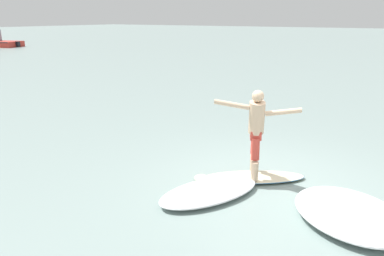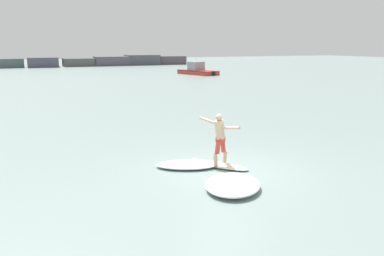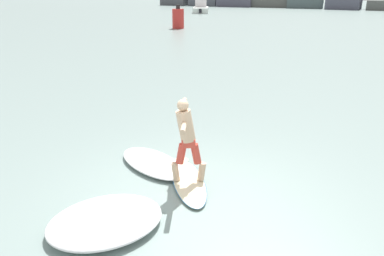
% 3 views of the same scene
% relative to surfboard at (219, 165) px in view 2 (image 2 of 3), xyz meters
% --- Properties ---
extents(ground_plane, '(200.00, 200.00, 0.00)m').
position_rel_surfboard_xyz_m(ground_plane, '(0.04, -0.36, -0.05)').
color(ground_plane, gray).
extents(rock_jetty_breakwater, '(59.53, 5.07, 6.02)m').
position_rel_surfboard_xyz_m(rock_jetty_breakwater, '(-5.02, 61.64, 0.82)').
color(rock_jetty_breakwater, '#4D4D52').
rests_on(rock_jetty_breakwater, ground).
extents(surfboard, '(1.62, 1.98, 0.23)m').
position_rel_surfboard_xyz_m(surfboard, '(0.00, 0.00, 0.00)').
color(surfboard, beige).
rests_on(surfboard, ground).
extents(surfer, '(0.78, 1.43, 1.64)m').
position_rel_surfboard_xyz_m(surfer, '(-0.01, -0.05, 1.00)').
color(surfer, tan).
rests_on(surfer, surfboard).
extents(small_boat_offshore, '(3.98, 6.84, 2.55)m').
position_rel_surfboard_xyz_m(small_boat_offshore, '(15.62, 35.25, 0.46)').
color(small_boat_offshore, red).
rests_on(small_boat_offshore, ground).
extents(wave_foam_at_tail, '(2.13, 1.62, 0.17)m').
position_rel_surfboard_xyz_m(wave_foam_at_tail, '(-1.01, 0.33, 0.04)').
color(wave_foam_at_tail, white).
rests_on(wave_foam_at_tail, ground).
extents(wave_foam_at_nose, '(2.31, 2.38, 0.25)m').
position_rel_surfboard_xyz_m(wave_foam_at_nose, '(-0.58, -1.86, 0.08)').
color(wave_foam_at_nose, white).
rests_on(wave_foam_at_nose, ground).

